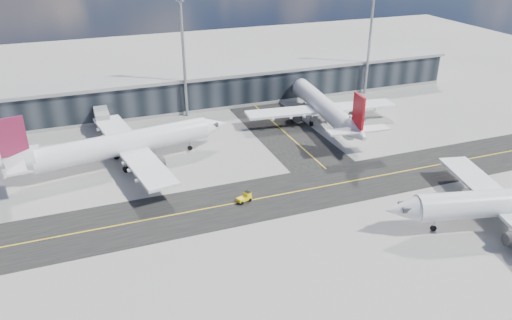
{
  "coord_description": "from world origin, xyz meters",
  "views": [
    {
      "loc": [
        -24.66,
        -65.11,
        42.69
      ],
      "look_at": [
        3.15,
        8.74,
        5.0
      ],
      "focal_mm": 35.0,
      "sensor_mm": 36.0,
      "label": 1
    }
  ],
  "objects_px": {
    "baggage_tug": "(245,197)",
    "service_van": "(308,107)",
    "airliner_af": "(121,144)",
    "airliner_redtail": "(324,107)"
  },
  "relations": [
    {
      "from": "airliner_af",
      "to": "service_van",
      "type": "distance_m",
      "value": 50.14
    },
    {
      "from": "baggage_tug",
      "to": "service_van",
      "type": "relative_size",
      "value": 0.52
    },
    {
      "from": "airliner_af",
      "to": "airliner_redtail",
      "type": "distance_m",
      "value": 46.95
    },
    {
      "from": "baggage_tug",
      "to": "service_van",
      "type": "distance_m",
      "value": 47.85
    },
    {
      "from": "airliner_redtail",
      "to": "baggage_tug",
      "type": "bearing_deg",
      "value": -130.69
    },
    {
      "from": "airliner_af",
      "to": "baggage_tug",
      "type": "height_order",
      "value": "airliner_af"
    },
    {
      "from": "airliner_af",
      "to": "airliner_redtail",
      "type": "height_order",
      "value": "airliner_af"
    },
    {
      "from": "airliner_redtail",
      "to": "airliner_af",
      "type": "bearing_deg",
      "value": -166.79
    },
    {
      "from": "airliner_af",
      "to": "service_van",
      "type": "xyz_separation_m",
      "value": [
        47.44,
        15.82,
        -3.61
      ]
    },
    {
      "from": "baggage_tug",
      "to": "service_van",
      "type": "xyz_separation_m",
      "value": [
        29.94,
        37.33,
        -0.05
      ]
    }
  ]
}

